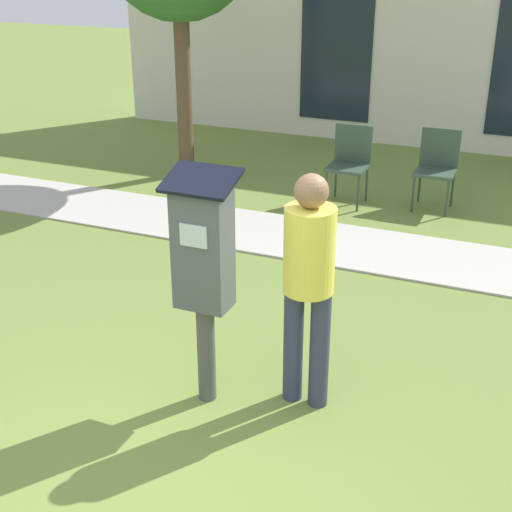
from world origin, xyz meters
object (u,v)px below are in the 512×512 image
Objects in this scene: person_standing at (309,275)px; parking_meter at (203,260)px; outdoor_chair_left at (350,158)px; outdoor_chair_middle at (437,163)px.

parking_meter is at bearing -137.10° from person_standing.
outdoor_chair_middle is at bearing -0.34° from outdoor_chair_left.
person_standing is at bearing -90.55° from outdoor_chair_left.
outdoor_chair_middle is at bearing 80.96° from parking_meter.
person_standing is at bearing 20.30° from parking_meter.
person_standing is 4.22m from outdoor_chair_middle.
parking_meter is 4.25m from outdoor_chair_left.
outdoor_chair_middle is (0.96, 0.21, 0.00)m from outdoor_chair_left.
parking_meter is at bearing -84.41° from outdoor_chair_middle.
person_standing is 1.76× the size of outdoor_chair_middle.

